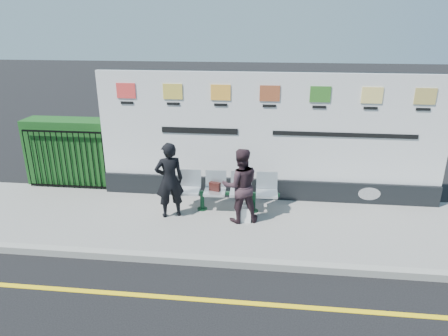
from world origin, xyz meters
name	(u,v)px	position (x,y,z in m)	size (l,w,h in m)	color
ground	(230,302)	(0.00, 0.00, 0.00)	(80.00, 80.00, 0.00)	black
pavement	(241,224)	(0.00, 2.50, 0.06)	(14.00, 3.00, 0.12)	gray
kerb	(236,263)	(0.00, 1.00, 0.07)	(14.00, 0.18, 0.14)	gray
yellow_line	(230,302)	(0.00, 0.00, 0.00)	(14.00, 0.10, 0.01)	yellow
billboard	(268,146)	(0.50, 3.85, 1.42)	(8.00, 0.30, 3.00)	black
hedge	(73,151)	(-4.58, 4.30, 0.97)	(2.35, 0.70, 1.70)	#154516
railing	(65,160)	(-4.58, 3.85, 0.89)	(2.05, 0.06, 1.54)	black
bench	(228,201)	(-0.35, 3.01, 0.36)	(2.22, 0.58, 0.48)	silver
woman_left	(169,180)	(-1.57, 2.61, 0.96)	(0.61, 0.40, 1.69)	black
woman_right	(240,186)	(-0.04, 2.56, 0.93)	(0.79, 0.61, 1.62)	#301F25
handbag_brown	(215,187)	(-0.64, 3.01, 0.69)	(0.25, 0.11, 0.19)	black
carrier_bag_white	(243,214)	(0.03, 2.53, 0.29)	(0.33, 0.20, 0.33)	white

